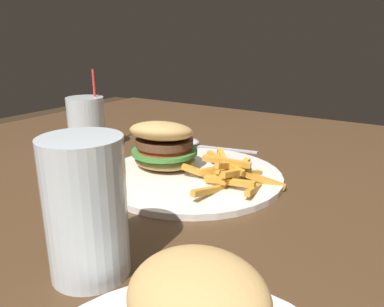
{
  "coord_description": "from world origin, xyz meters",
  "views": [
    {
      "loc": [
        -0.33,
        0.43,
        0.96
      ],
      "look_at": [
        -0.0,
        -0.08,
        0.77
      ],
      "focal_mm": 35.0,
      "sensor_mm": 36.0,
      "label": 1
    }
  ],
  "objects_px": {
    "juice_glass": "(87,126)",
    "beer_glass": "(86,210)",
    "spoon": "(189,142)",
    "meal_plate_near": "(180,161)"
  },
  "relations": [
    {
      "from": "juice_glass",
      "to": "beer_glass",
      "type": "bearing_deg",
      "value": 137.94
    },
    {
      "from": "beer_glass",
      "to": "juice_glass",
      "type": "bearing_deg",
      "value": -42.06
    },
    {
      "from": "beer_glass",
      "to": "spoon",
      "type": "height_order",
      "value": "beer_glass"
    },
    {
      "from": "spoon",
      "to": "meal_plate_near",
      "type": "bearing_deg",
      "value": 107.35
    },
    {
      "from": "beer_glass",
      "to": "juice_glass",
      "type": "relative_size",
      "value": 0.87
    },
    {
      "from": "meal_plate_near",
      "to": "beer_glass",
      "type": "xyz_separation_m",
      "value": [
        -0.08,
        0.28,
        0.04
      ]
    },
    {
      "from": "spoon",
      "to": "juice_glass",
      "type": "bearing_deg",
      "value": 26.07
    },
    {
      "from": "meal_plate_near",
      "to": "juice_glass",
      "type": "xyz_separation_m",
      "value": [
        0.27,
        -0.03,
        0.02
      ]
    },
    {
      "from": "juice_glass",
      "to": "spoon",
      "type": "bearing_deg",
      "value": -142.49
    },
    {
      "from": "juice_glass",
      "to": "meal_plate_near",
      "type": "bearing_deg",
      "value": 172.65
    }
  ]
}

